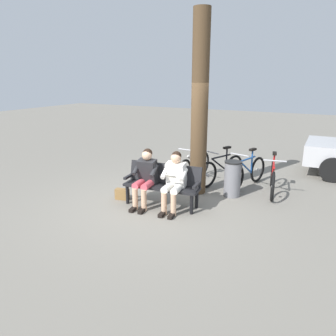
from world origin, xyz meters
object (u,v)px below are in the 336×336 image
at_px(person_companion, 146,175).
at_px(bicycle_silver, 221,170).
at_px(bench, 163,182).
at_px(litter_bin, 232,179).
at_px(tree_trunk, 200,106).
at_px(bicycle_purple, 247,173).
at_px(bicycle_green, 273,178).
at_px(handbag, 122,194).
at_px(person_reading, 174,179).
at_px(bicycle_blue, 194,166).

bearing_deg(person_companion, bicycle_silver, -119.68).
distance_m(bench, litter_bin, 1.64).
xyz_separation_m(person_companion, tree_trunk, (-0.68, -1.22, 1.33)).
distance_m(litter_bin, bicycle_purple, 0.81).
relative_size(bench, bicycle_green, 0.98).
bearing_deg(bench, tree_trunk, -114.46).
bearing_deg(person_companion, bicycle_purple, -131.64).
relative_size(handbag, litter_bin, 0.37).
bearing_deg(bench, bicycle_purple, -128.44).
distance_m(person_companion, bicycle_green, 2.99).
distance_m(litter_bin, bicycle_green, 0.99).
height_order(person_reading, tree_trunk, tree_trunk).
bearing_deg(bicycle_blue, person_companion, -0.69).
relative_size(tree_trunk, bicycle_silver, 2.55).
relative_size(bench, bicycle_blue, 0.97).
xyz_separation_m(tree_trunk, bicycle_green, (-1.57, -0.73, -1.64)).
bearing_deg(bicycle_green, person_companion, -58.88).
bearing_deg(person_companion, litter_bin, -141.98).
distance_m(litter_bin, bicycle_blue, 1.42).
height_order(bench, tree_trunk, tree_trunk).
distance_m(person_reading, handbag, 1.39).
relative_size(litter_bin, bicycle_blue, 0.49).
bearing_deg(bicycle_silver, bicycle_green, 107.73).
height_order(tree_trunk, bicycle_silver, tree_trunk).
height_order(handbag, bicycle_purple, bicycle_purple).
bearing_deg(bench, bicycle_blue, -92.61).
bearing_deg(handbag, bench, -170.56).
distance_m(handbag, bicycle_green, 3.47).
xyz_separation_m(person_reading, litter_bin, (-0.83, -1.30, -0.26)).
relative_size(litter_bin, bicycle_silver, 0.52).
relative_size(person_reading, bicycle_silver, 0.77).
distance_m(handbag, bicycle_silver, 2.61).
relative_size(handbag, bicycle_silver, 0.19).
xyz_separation_m(tree_trunk, bicycle_silver, (-0.29, -0.86, -1.64)).
xyz_separation_m(handbag, bicycle_purple, (-2.25, -2.11, 0.24)).
relative_size(person_reading, bicycle_green, 0.72).
xyz_separation_m(bench, person_reading, (-0.33, 0.14, 0.16)).
height_order(person_reading, bicycle_silver, person_reading).
height_order(person_companion, bicycle_silver, person_companion).
bearing_deg(bench, person_companion, 27.01).
bearing_deg(person_companion, person_reading, 179.95).
height_order(handbag, litter_bin, litter_bin).
relative_size(tree_trunk, bicycle_blue, 2.38).
height_order(litter_bin, bicycle_silver, bicycle_silver).
relative_size(tree_trunk, bicycle_purple, 2.46).
xyz_separation_m(bench, litter_bin, (-1.16, -1.16, -0.10)).
distance_m(handbag, litter_bin, 2.50).
xyz_separation_m(person_reading, bicycle_blue, (0.40, -2.02, -0.31)).
height_order(person_companion, tree_trunk, tree_trunk).
bearing_deg(litter_bin, handbag, 32.06).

